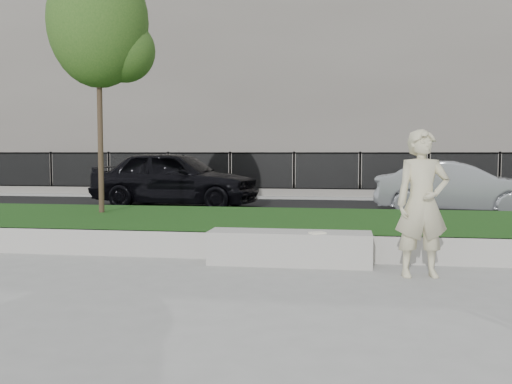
% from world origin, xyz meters
% --- Properties ---
extents(ground, '(90.00, 90.00, 0.00)m').
position_xyz_m(ground, '(0.00, 0.00, 0.00)').
color(ground, gray).
rests_on(ground, ground).
extents(grass_bank, '(34.00, 4.00, 0.40)m').
position_xyz_m(grass_bank, '(0.00, 3.00, 0.20)').
color(grass_bank, black).
rests_on(grass_bank, ground).
extents(grass_kerb, '(34.00, 0.08, 0.40)m').
position_xyz_m(grass_kerb, '(0.00, 1.04, 0.20)').
color(grass_kerb, '#ABA8A0').
rests_on(grass_kerb, ground).
extents(street, '(34.00, 7.00, 0.04)m').
position_xyz_m(street, '(0.00, 8.50, 0.02)').
color(street, black).
rests_on(street, ground).
extents(far_pavement, '(34.00, 3.00, 0.12)m').
position_xyz_m(far_pavement, '(0.00, 13.00, 0.06)').
color(far_pavement, gray).
rests_on(far_pavement, ground).
extents(iron_fence, '(32.00, 0.30, 1.50)m').
position_xyz_m(iron_fence, '(0.00, 12.00, 0.54)').
color(iron_fence, slate).
rests_on(iron_fence, far_pavement).
extents(building_facade, '(34.00, 10.00, 10.00)m').
position_xyz_m(building_facade, '(0.00, 20.00, 5.00)').
color(building_facade, '#6B645E').
rests_on(building_facade, ground).
extents(stone_bench, '(2.31, 0.58, 0.47)m').
position_xyz_m(stone_bench, '(0.33, 0.80, 0.24)').
color(stone_bench, '#ABA8A0').
rests_on(stone_bench, ground).
extents(man, '(0.76, 0.58, 1.89)m').
position_xyz_m(man, '(2.07, 0.25, 0.94)').
color(man, beige).
rests_on(man, ground).
extents(book, '(0.25, 0.23, 0.02)m').
position_xyz_m(book, '(0.73, 0.63, 0.48)').
color(book, white).
rests_on(book, stone_bench).
extents(young_tree, '(2.04, 1.95, 5.00)m').
position_xyz_m(young_tree, '(-3.62, 3.53, 4.03)').
color(young_tree, '#38281C').
rests_on(young_tree, grass_bank).
extents(car_dark, '(4.96, 2.48, 1.62)m').
position_xyz_m(car_dark, '(-3.67, 8.43, 0.85)').
color(car_dark, black).
rests_on(car_dark, street).
extents(car_silver, '(4.21, 2.03, 1.33)m').
position_xyz_m(car_silver, '(3.92, 7.67, 0.70)').
color(car_silver, gray).
rests_on(car_silver, street).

